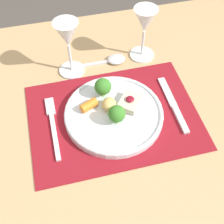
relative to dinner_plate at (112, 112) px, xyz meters
The scene contains 9 objects.
ground_plane 0.77m from the dinner_plate, 40.39° to the right, with size 8.00×8.00×0.00m, color #4C4742.
dining_table 0.12m from the dinner_plate, 40.39° to the right, with size 1.33×0.94×0.75m.
placemat 0.02m from the dinner_plate, 40.39° to the right, with size 0.45×0.33×0.00m, color maroon.
dinner_plate is the anchor object (origin of this frame).
fork 0.16m from the dinner_plate, behind, with size 0.02×0.20×0.01m.
knife 0.18m from the dinner_plate, ahead, with size 0.02×0.20×0.01m.
spoon 0.22m from the dinner_plate, 76.72° to the left, with size 0.19×0.05×0.02m.
wine_glass_near 0.28m from the dinner_plate, 54.82° to the left, with size 0.08×0.08×0.17m.
wine_glass_far 0.24m from the dinner_plate, 111.05° to the left, with size 0.08×0.08×0.18m.
Camera 1 is at (-0.13, -0.49, 1.43)m, focal length 50.00 mm.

